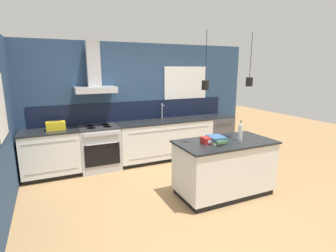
{
  "coord_description": "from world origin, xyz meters",
  "views": [
    {
      "loc": [
        -1.8,
        -3.61,
        2.05
      ],
      "look_at": [
        0.11,
        0.54,
        1.05
      ],
      "focal_mm": 28.0,
      "sensor_mm": 36.0,
      "label": 1
    }
  ],
  "objects_px": {
    "book_stack": "(216,139)",
    "red_supply_box": "(209,140)",
    "dishwasher": "(216,133)",
    "bottle_on_island": "(240,132)",
    "oven_range": "(100,148)",
    "yellow_toolbox": "(56,126)"
  },
  "relations": [
    {
      "from": "bottle_on_island",
      "to": "oven_range",
      "type": "bearing_deg",
      "value": 132.73
    },
    {
      "from": "bottle_on_island",
      "to": "red_supply_box",
      "type": "distance_m",
      "value": 0.55
    },
    {
      "from": "oven_range",
      "to": "book_stack",
      "type": "distance_m",
      "value": 2.53
    },
    {
      "from": "oven_range",
      "to": "yellow_toolbox",
      "type": "distance_m",
      "value": 0.95
    },
    {
      "from": "oven_range",
      "to": "bottle_on_island",
      "type": "xyz_separation_m",
      "value": [
        1.9,
        -2.05,
        0.59
      ]
    },
    {
      "from": "dishwasher",
      "to": "book_stack",
      "type": "relative_size",
      "value": 2.47
    },
    {
      "from": "red_supply_box",
      "to": "yellow_toolbox",
      "type": "xyz_separation_m",
      "value": [
        -2.15,
        1.97,
        0.03
      ]
    },
    {
      "from": "yellow_toolbox",
      "to": "bottle_on_island",
      "type": "bearing_deg",
      "value": -37.46
    },
    {
      "from": "dishwasher",
      "to": "book_stack",
      "type": "bearing_deg",
      "value": -125.66
    },
    {
      "from": "oven_range",
      "to": "bottle_on_island",
      "type": "relative_size",
      "value": 2.8
    },
    {
      "from": "dishwasher",
      "to": "red_supply_box",
      "type": "relative_size",
      "value": 4.01
    },
    {
      "from": "oven_range",
      "to": "dishwasher",
      "type": "xyz_separation_m",
      "value": [
        2.9,
        0.0,
        0.0
      ]
    },
    {
      "from": "dishwasher",
      "to": "oven_range",
      "type": "bearing_deg",
      "value": -179.92
    },
    {
      "from": "yellow_toolbox",
      "to": "book_stack",
      "type": "bearing_deg",
      "value": -41.6
    },
    {
      "from": "oven_range",
      "to": "book_stack",
      "type": "relative_size",
      "value": 2.47
    },
    {
      "from": "dishwasher",
      "to": "bottle_on_island",
      "type": "relative_size",
      "value": 2.8
    },
    {
      "from": "yellow_toolbox",
      "to": "red_supply_box",
      "type": "bearing_deg",
      "value": -42.55
    },
    {
      "from": "book_stack",
      "to": "red_supply_box",
      "type": "xyz_separation_m",
      "value": [
        -0.11,
        0.03,
        -0.01
      ]
    },
    {
      "from": "book_stack",
      "to": "bottle_on_island",
      "type": "bearing_deg",
      "value": -7.52
    },
    {
      "from": "bottle_on_island",
      "to": "book_stack",
      "type": "xyz_separation_m",
      "value": [
        -0.43,
        0.06,
        -0.08
      ]
    },
    {
      "from": "book_stack",
      "to": "oven_range",
      "type": "bearing_deg",
      "value": 126.26
    },
    {
      "from": "book_stack",
      "to": "red_supply_box",
      "type": "relative_size",
      "value": 1.63
    }
  ]
}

